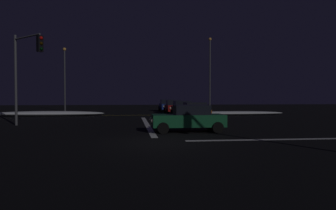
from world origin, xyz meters
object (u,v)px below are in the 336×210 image
(sedan_green_crossing, at_px, (189,118))
(sedan_blue, at_px, (167,105))
(traffic_signal_nw, at_px, (25,63))
(streetlamp_right_far, at_px, (210,69))
(sedan_red, at_px, (174,107))
(sedan_black, at_px, (182,109))
(sedan_orange, at_px, (195,112))
(streetlamp_left_far, at_px, (65,74))

(sedan_green_crossing, bearing_deg, sedan_blue, 86.58)
(traffic_signal_nw, relative_size, streetlamp_right_far, 0.62)
(sedan_red, bearing_deg, sedan_black, -88.35)
(sedan_black, bearing_deg, streetlamp_right_far, 65.22)
(sedan_orange, distance_m, streetlamp_right_far, 20.55)
(sedan_black, height_order, streetlamp_left_far, streetlamp_left_far)
(sedan_black, height_order, streetlamp_right_far, streetlamp_right_far)
(sedan_black, distance_m, streetlamp_right_far, 15.15)
(sedan_red, xyz_separation_m, sedan_green_crossing, (-1.65, -19.28, 0.00))
(sedan_blue, bearing_deg, sedan_red, -88.41)
(sedan_orange, xyz_separation_m, traffic_signal_nw, (-12.39, -3.14, 3.56))
(sedan_orange, height_order, sedan_green_crossing, same)
(sedan_blue, xyz_separation_m, sedan_green_crossing, (-1.49, -24.95, 0.00))
(sedan_black, bearing_deg, sedan_green_crossing, -97.52)
(sedan_orange, distance_m, sedan_green_crossing, 7.87)
(sedan_orange, height_order, sedan_red, same)
(sedan_green_crossing, relative_size, streetlamp_left_far, 0.51)
(sedan_orange, distance_m, streetlamp_left_far, 24.01)
(streetlamp_left_far, bearing_deg, sedan_red, -28.14)
(sedan_green_crossing, bearing_deg, sedan_orange, 76.16)
(sedan_orange, bearing_deg, sedan_red, 91.16)
(sedan_orange, relative_size, sedan_black, 1.00)
(streetlamp_right_far, height_order, streetlamp_left_far, streetlamp_right_far)
(streetlamp_right_far, bearing_deg, traffic_signal_nw, -129.56)
(sedan_orange, distance_m, sedan_blue, 17.31)
(traffic_signal_nw, height_order, streetlamp_left_far, streetlamp_left_far)
(sedan_black, bearing_deg, sedan_orange, -89.29)
(traffic_signal_nw, xyz_separation_m, streetlamp_right_far, (18.30, 22.16, 1.49))
(sedan_red, distance_m, streetlamp_right_far, 10.86)
(traffic_signal_nw, bearing_deg, sedan_red, 50.55)
(sedan_black, relative_size, sedan_green_crossing, 1.00)
(sedan_blue, xyz_separation_m, traffic_signal_nw, (-12.00, -20.44, 3.56))
(sedan_black, distance_m, sedan_blue, 11.26)
(streetlamp_left_far, bearing_deg, sedan_green_crossing, -65.48)
(sedan_red, relative_size, streetlamp_left_far, 0.51)
(sedan_red, relative_size, traffic_signal_nw, 0.68)
(sedan_green_crossing, relative_size, traffic_signal_nw, 0.68)
(sedan_black, relative_size, sedan_blue, 1.00)
(sedan_black, bearing_deg, traffic_signal_nw, -143.27)
(sedan_blue, height_order, streetlamp_left_far, streetlamp_left_far)
(sedan_orange, height_order, sedan_black, same)
(sedan_red, xyz_separation_m, traffic_signal_nw, (-12.16, -14.77, 3.56))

